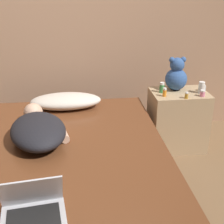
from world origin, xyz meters
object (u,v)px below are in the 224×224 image
(bottle_white, at_px, (202,88))
(bottle_amber, at_px, (187,95))
(teddy_bear, at_px, (176,76))
(bottle_clear, at_px, (203,88))
(person_lying, at_px, (38,129))
(pillow, at_px, (66,101))
(bottle_orange, at_px, (165,92))
(laptop, at_px, (33,209))
(bottle_green, at_px, (162,88))
(bottle_pink, at_px, (203,93))

(bottle_white, height_order, bottle_amber, bottle_white)
(teddy_bear, xyz_separation_m, bottle_amber, (0.02, -0.24, -0.11))
(bottle_clear, bearing_deg, bottle_amber, -142.44)
(person_lying, bearing_deg, bottle_clear, 8.35)
(bottle_clear, height_order, bottle_amber, same)
(person_lying, bearing_deg, pillow, 60.05)
(bottle_white, bearing_deg, person_lying, -161.22)
(bottle_orange, relative_size, bottle_white, 0.73)
(pillow, bearing_deg, bottle_amber, -11.37)
(bottle_amber, bearing_deg, person_lying, -163.56)
(laptop, height_order, teddy_bear, teddy_bear)
(laptop, xyz_separation_m, teddy_bear, (1.15, 1.42, 0.20))
(teddy_bear, distance_m, bottle_orange, 0.24)
(bottle_white, xyz_separation_m, bottle_green, (-0.35, 0.06, -0.01))
(bottle_pink, relative_size, bottle_amber, 1.00)
(bottle_orange, relative_size, bottle_amber, 1.35)
(person_lying, height_order, bottle_orange, bottle_orange)
(laptop, height_order, bottle_orange, laptop)
(pillow, distance_m, teddy_bear, 1.03)
(teddy_bear, height_order, bottle_green, teddy_bear)
(person_lying, bearing_deg, bottle_pink, 4.23)
(person_lying, height_order, laptop, laptop)
(teddy_bear, relative_size, bottle_amber, 5.40)
(bottle_pink, height_order, bottle_amber, same)
(bottle_green, height_order, bottle_amber, bottle_green)
(bottle_clear, relative_size, bottle_green, 0.59)
(person_lying, distance_m, bottle_clear, 1.53)
(pillow, xyz_separation_m, bottle_white, (1.21, -0.09, 0.11))
(person_lying, xyz_separation_m, teddy_bear, (1.20, 0.60, 0.17))
(teddy_bear, distance_m, bottle_green, 0.18)
(person_lying, bearing_deg, teddy_bear, 14.74)
(bottle_green, bearing_deg, bottle_amber, -46.05)
(bottle_orange, xyz_separation_m, bottle_white, (0.35, 0.04, 0.01))
(laptop, xyz_separation_m, bottle_amber, (1.17, 1.18, 0.10))
(laptop, relative_size, bottle_orange, 4.37)
(pillow, height_order, teddy_bear, teddy_bear)
(pillow, distance_m, bottle_clear, 1.25)
(bottle_clear, distance_m, bottle_white, 0.07)
(pillow, distance_m, bottle_amber, 1.06)
(bottle_green, bearing_deg, bottle_orange, -91.74)
(teddy_bear, bearing_deg, bottle_pink, -48.20)
(bottle_green, bearing_deg, laptop, -126.48)
(bottle_green, bearing_deg, bottle_clear, -1.57)
(bottle_clear, relative_size, bottle_white, 0.53)
(laptop, bearing_deg, bottle_green, 46.63)
(bottle_clear, distance_m, bottle_amber, 0.27)
(person_lying, xyz_separation_m, bottle_green, (1.05, 0.54, 0.09))
(teddy_bear, distance_m, bottle_pink, 0.29)
(teddy_bear, bearing_deg, laptop, -129.03)
(bottle_white, bearing_deg, bottle_green, 170.01)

